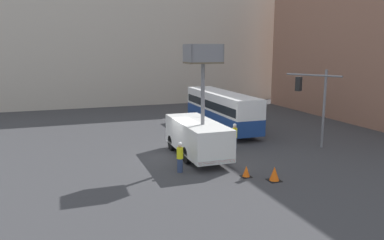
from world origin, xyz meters
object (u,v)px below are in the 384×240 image
at_px(road_worker_near_truck, 180,157).
at_px(traffic_cone_near_truck, 246,172).
at_px(road_worker_directing, 235,136).
at_px(traffic_cone_mid_road, 274,174).
at_px(utility_truck, 197,134).
at_px(city_bus, 221,108).
at_px(traffic_light_pole, 315,96).

distance_m(road_worker_near_truck, traffic_cone_near_truck, 3.88).
distance_m(road_worker_directing, traffic_cone_mid_road, 6.69).
bearing_deg(traffic_cone_mid_road, road_worker_near_truck, 144.72).
relative_size(utility_truck, city_bus, 0.65).
xyz_separation_m(utility_truck, traffic_cone_mid_road, (2.40, -5.60, -1.20)).
bearing_deg(traffic_cone_mid_road, road_worker_directing, 83.00).
xyz_separation_m(city_bus, traffic_light_pole, (2.96, -9.05, 1.96)).
distance_m(traffic_light_pole, road_worker_near_truck, 10.61).
distance_m(traffic_light_pole, road_worker_directing, 6.16).
xyz_separation_m(traffic_light_pole, traffic_cone_near_truck, (-6.86, -3.24, -3.59)).
xyz_separation_m(utility_truck, traffic_light_pole, (8.12, -1.29, 2.31)).
distance_m(city_bus, traffic_cone_near_truck, 12.99).
relative_size(traffic_light_pole, traffic_cone_mid_road, 7.11).
relative_size(traffic_light_pole, road_worker_directing, 2.99).
relative_size(traffic_cone_near_truck, traffic_cone_mid_road, 0.79).
bearing_deg(traffic_cone_mid_road, traffic_light_pole, 37.01).
distance_m(utility_truck, traffic_light_pole, 8.54).
relative_size(utility_truck, road_worker_directing, 3.89).
distance_m(utility_truck, road_worker_directing, 3.43).
relative_size(utility_truck, traffic_cone_near_truck, 11.76).
bearing_deg(traffic_cone_near_truck, road_worker_directing, 70.56).
height_order(road_worker_directing, traffic_cone_mid_road, road_worker_directing).
relative_size(road_worker_near_truck, road_worker_directing, 0.96).
bearing_deg(city_bus, road_worker_near_truck, 151.97).
xyz_separation_m(city_bus, road_worker_near_truck, (-7.15, -10.26, -1.02)).
relative_size(utility_truck, traffic_cone_mid_road, 9.26).
height_order(utility_truck, traffic_light_pole, utility_truck).
distance_m(city_bus, road_worker_directing, 7.09).
xyz_separation_m(utility_truck, city_bus, (5.16, 7.76, 0.35)).
xyz_separation_m(city_bus, road_worker_directing, (-1.95, -6.75, -0.97)).
relative_size(city_bus, traffic_cone_near_truck, 18.07).
bearing_deg(traffic_cone_mid_road, city_bus, 78.32).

